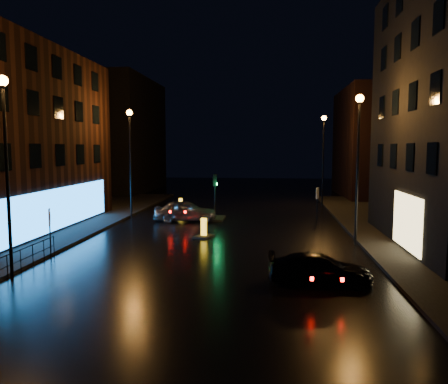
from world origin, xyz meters
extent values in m
plane|color=black|center=(0.00, 0.00, 0.00)|extent=(120.00, 120.00, 0.00)
cube|color=black|center=(-14.00, 8.00, 0.07)|extent=(12.00, 44.00, 0.15)
cube|color=black|center=(-16.00, 35.00, 7.00)|extent=(8.00, 16.00, 14.00)
cube|color=black|center=(15.00, 32.00, 6.00)|extent=(8.00, 14.00, 12.00)
cylinder|color=black|center=(-7.80, -2.00, 4.00)|extent=(0.14, 0.14, 8.00)
cylinder|color=black|center=(-7.80, -2.00, 8.00)|extent=(0.20, 0.20, 0.25)
sphere|color=orange|center=(-7.80, -2.00, 8.15)|extent=(0.44, 0.44, 0.44)
cylinder|color=black|center=(-7.80, 14.00, 4.00)|extent=(0.14, 0.14, 8.00)
cylinder|color=black|center=(-7.80, 14.00, 8.00)|extent=(0.20, 0.20, 0.25)
sphere|color=orange|center=(-7.80, 14.00, 8.15)|extent=(0.44, 0.44, 0.44)
cylinder|color=black|center=(7.80, 6.00, 4.00)|extent=(0.14, 0.14, 8.00)
cylinder|color=black|center=(7.80, 6.00, 8.00)|extent=(0.20, 0.20, 0.25)
sphere|color=orange|center=(7.80, 6.00, 8.15)|extent=(0.44, 0.44, 0.44)
cylinder|color=black|center=(7.80, 22.00, 4.00)|extent=(0.14, 0.14, 8.00)
cylinder|color=black|center=(7.80, 22.00, 8.00)|extent=(0.20, 0.20, 0.25)
sphere|color=orange|center=(7.80, 22.00, 8.15)|extent=(0.44, 0.44, 0.44)
cube|color=black|center=(-1.20, 14.00, 0.06)|extent=(1.40, 2.40, 0.12)
cylinder|color=black|center=(-1.20, 14.00, 1.40)|extent=(0.12, 0.12, 2.80)
cube|color=black|center=(-1.20, 14.00, 3.00)|extent=(0.28, 0.22, 0.90)
cylinder|color=#0CFF59|center=(-1.06, 14.00, 2.72)|extent=(0.05, 0.18, 0.18)
cylinder|color=black|center=(-8.00, -1.00, 0.97)|extent=(0.05, 6.00, 0.05)
cylinder|color=black|center=(-8.00, -1.00, 0.50)|extent=(0.04, 6.00, 0.04)
cylinder|color=black|center=(-8.00, -1.00, 0.50)|extent=(0.04, 0.04, 1.00)
cylinder|color=black|center=(-8.00, 2.00, 0.50)|extent=(0.04, 0.04, 1.00)
imported|color=#9FA1A6|center=(-3.28, 12.82, 0.79)|extent=(4.82, 2.45, 1.57)
imported|color=black|center=(5.00, -1.40, 0.60)|extent=(4.18, 1.75, 1.21)
cube|color=black|center=(-1.04, 7.21, 0.06)|extent=(1.29, 1.56, 0.11)
cube|color=gold|center=(-1.04, 7.21, 0.62)|extent=(0.36, 0.29, 1.12)
cube|color=black|center=(-1.04, 7.21, 0.62)|extent=(0.32, 0.13, 0.67)
cube|color=black|center=(-4.85, 18.68, 0.05)|extent=(0.98, 1.30, 0.10)
cube|color=yellow|center=(-4.85, 18.68, 0.54)|extent=(0.30, 0.22, 0.98)
cube|color=black|center=(-4.85, 18.68, 0.54)|extent=(0.29, 0.07, 0.59)
cylinder|color=black|center=(-7.90, 1.47, 1.19)|extent=(0.06, 0.06, 2.37)
cube|color=silver|center=(-7.90, 1.47, 2.05)|extent=(0.30, 0.56, 0.81)
cylinder|color=#B20C0C|center=(-7.87, 1.49, 2.05)|extent=(0.22, 0.44, 0.47)
cylinder|color=black|center=(6.50, 13.98, 1.22)|extent=(0.07, 0.07, 2.43)
cube|color=silver|center=(6.50, 13.98, 2.10)|extent=(0.28, 0.58, 0.83)
cylinder|color=#B20C0C|center=(6.47, 13.99, 2.10)|extent=(0.21, 0.46, 0.49)
camera|label=1|loc=(2.95, -18.87, 5.46)|focal=35.00mm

